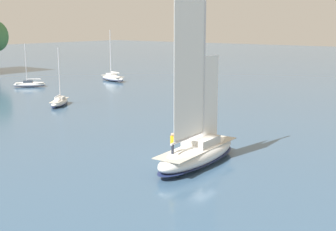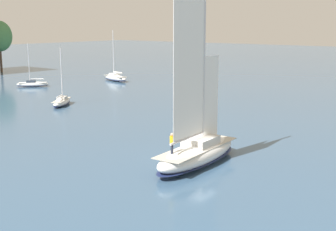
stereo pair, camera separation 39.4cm
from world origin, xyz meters
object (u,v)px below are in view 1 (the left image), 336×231
at_px(sailboat_moored_mid_channel, 60,102).
at_px(channel_buoy, 195,115).
at_px(sailboat_moored_near_marina, 30,84).
at_px(sailboat_moored_far_slip, 113,78).
at_px(sailboat_main, 198,151).

bearing_deg(sailboat_moored_mid_channel, channel_buoy, -84.44).
height_order(sailboat_moored_near_marina, sailboat_moored_far_slip, sailboat_moored_far_slip).
relative_size(sailboat_moored_mid_channel, channel_buoy, 3.53).
distance_m(sailboat_moored_near_marina, channel_buoy, 41.14).
height_order(sailboat_moored_far_slip, channel_buoy, sailboat_moored_far_slip).
bearing_deg(sailboat_main, sailboat_moored_far_slip, 50.86).
height_order(sailboat_moored_near_marina, channel_buoy, sailboat_moored_near_marina).
distance_m(sailboat_moored_near_marina, sailboat_moored_far_slip, 16.37).
bearing_deg(channel_buoy, sailboat_moored_near_marina, 79.83).
height_order(sailboat_moored_near_marina, sailboat_moored_mid_channel, sailboat_moored_mid_channel).
bearing_deg(sailboat_moored_near_marina, sailboat_moored_far_slip, -20.21).
bearing_deg(sailboat_moored_near_marina, sailboat_moored_mid_channel, -115.75).
bearing_deg(sailboat_moored_far_slip, channel_buoy, -123.00).
bearing_deg(sailboat_main, sailboat_moored_mid_channel, 69.76).
xyz_separation_m(sailboat_moored_far_slip, channel_buoy, (-22.63, -34.84, 0.23)).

